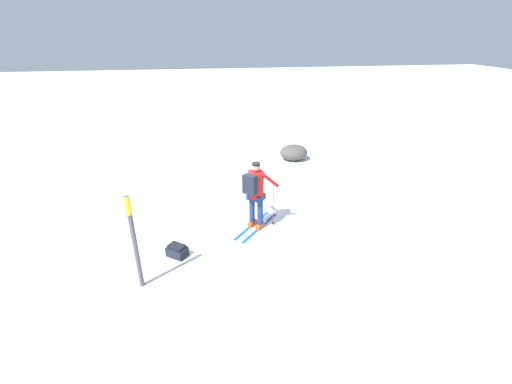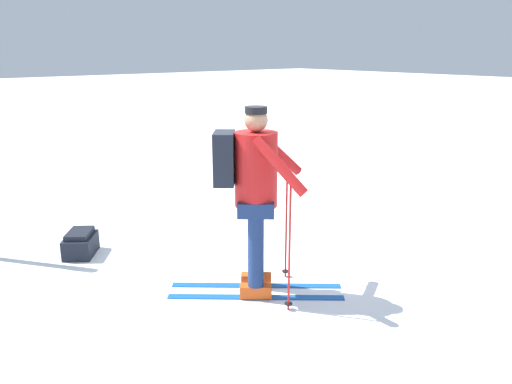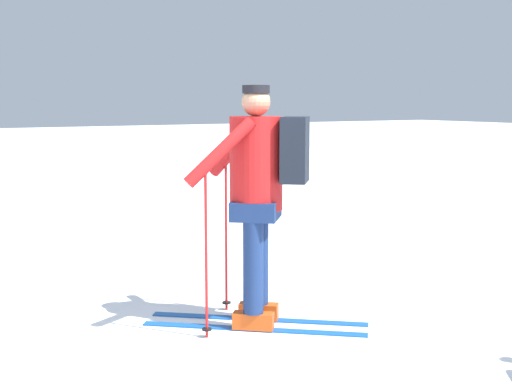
{
  "view_description": "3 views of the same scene",
  "coord_description": "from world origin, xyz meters",
  "px_view_note": "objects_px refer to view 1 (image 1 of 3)",
  "views": [
    {
      "loc": [
        -0.47,
        -8.15,
        4.71
      ],
      "look_at": [
        0.78,
        -0.5,
        1.01
      ],
      "focal_mm": 24.0,
      "sensor_mm": 36.0,
      "label": 1
    },
    {
      "loc": [
        4.18,
        -3.31,
        2.29
      ],
      "look_at": [
        0.78,
        -0.5,
        1.01
      ],
      "focal_mm": 35.0,
      "sensor_mm": 36.0,
      "label": 2
    },
    {
      "loc": [
        -3.69,
        2.19,
        1.7
      ],
      "look_at": [
        0.78,
        -0.5,
        1.01
      ],
      "focal_mm": 50.0,
      "sensor_mm": 36.0,
      "label": 3
    }
  ],
  "objects_px": {
    "dropped_backpack": "(177,251)",
    "rock_boulder": "(294,152)",
    "skier": "(255,190)",
    "trail_marker": "(134,237)"
  },
  "relations": [
    {
      "from": "skier",
      "to": "dropped_backpack",
      "type": "distance_m",
      "value": 2.38
    },
    {
      "from": "dropped_backpack",
      "to": "rock_boulder",
      "type": "distance_m",
      "value": 7.22
    },
    {
      "from": "rock_boulder",
      "to": "dropped_backpack",
      "type": "bearing_deg",
      "value": -126.47
    },
    {
      "from": "dropped_backpack",
      "to": "rock_boulder",
      "type": "xyz_separation_m",
      "value": [
        4.29,
        5.81,
        0.17
      ]
    },
    {
      "from": "skier",
      "to": "dropped_backpack",
      "type": "height_order",
      "value": "skier"
    },
    {
      "from": "skier",
      "to": "trail_marker",
      "type": "relative_size",
      "value": 0.89
    },
    {
      "from": "trail_marker",
      "to": "rock_boulder",
      "type": "distance_m",
      "value": 8.4
    },
    {
      "from": "dropped_backpack",
      "to": "trail_marker",
      "type": "bearing_deg",
      "value": -126.08
    },
    {
      "from": "skier",
      "to": "trail_marker",
      "type": "distance_m",
      "value": 3.23
    },
    {
      "from": "skier",
      "to": "rock_boulder",
      "type": "distance_m",
      "value": 5.44
    }
  ]
}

